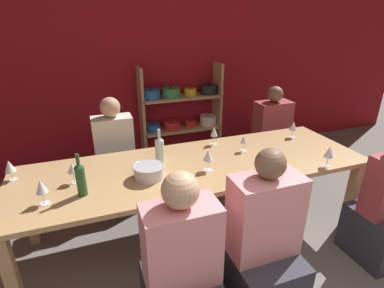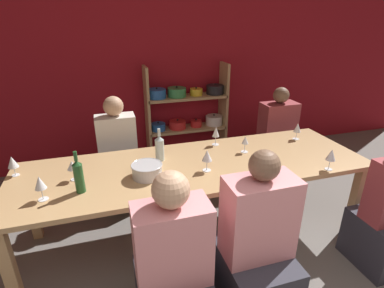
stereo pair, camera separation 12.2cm
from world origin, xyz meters
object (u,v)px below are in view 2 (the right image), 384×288
object	(u,v)px
wine_glass_red_c	(207,156)
person_near_b	(384,221)
wine_bottle_green	(79,176)
wine_glass_white_b	(72,166)
wine_glass_red_a	(40,183)
wine_glass_empty_b	(297,128)
wine_glass_white_a	(216,132)
dining_table	(195,171)
person_far_b	(275,145)
wine_glass_empty_a	(245,141)
person_near_a	(255,255)
person_far_a	(120,166)
wine_bottle_dark	(160,148)
shelf_unit	(188,118)
wine_glass_red_b	(331,155)
wine_glass_red_d	(12,162)
person_near_c	(174,279)
mixing_bowl	(147,170)

from	to	relation	value
wine_glass_red_c	person_near_b	xyz separation A→B (m)	(1.30, -0.65, -0.47)
wine_bottle_green	wine_glass_white_b	bearing A→B (deg)	105.94
wine_glass_red_a	wine_glass_empty_b	world-z (taller)	wine_glass_red_a
wine_glass_white_a	person_near_b	distance (m)	1.60
dining_table	person_far_b	xyz separation A→B (m)	(1.36, 0.86, -0.27)
wine_glass_white_b	person_far_b	world-z (taller)	person_far_b
wine_glass_red_a	person_far_b	bearing A→B (deg)	22.82
wine_glass_empty_a	wine_glass_empty_b	xyz separation A→B (m)	(0.66, 0.14, 0.01)
wine_glass_white_a	person_near_a	bearing A→B (deg)	-97.60
wine_glass_empty_b	person_near_b	xyz separation A→B (m)	(0.17, -1.03, -0.46)
person_far_a	person_far_b	distance (m)	1.98
wine_glass_red_a	wine_glass_white_b	size ratio (longest dim) A/B	1.12
wine_glass_empty_a	person_far_b	xyz separation A→B (m)	(0.84, 0.76, -0.46)
wine_bottle_dark	wine_glass_white_a	size ratio (longest dim) A/B	1.57
person_far_a	shelf_unit	bearing A→B (deg)	-140.65
wine_glass_red_a	wine_glass_red_c	distance (m)	1.25
shelf_unit	wine_bottle_dark	size ratio (longest dim) A/B	4.59
wine_glass_white_a	person_near_a	size ratio (longest dim) A/B	0.15
dining_table	wine_glass_red_c	distance (m)	0.25
person_far_b	wine_bottle_green	bearing A→B (deg)	24.37
wine_bottle_green	wine_glass_red_b	world-z (taller)	wine_bottle_green
wine_bottle_green	person_far_b	size ratio (longest dim) A/B	0.28
wine_glass_empty_a	wine_glass_red_c	xyz separation A→B (m)	(-0.47, -0.25, 0.02)
wine_glass_empty_a	wine_glass_red_d	size ratio (longest dim) A/B	0.93
wine_glass_red_b	wine_glass_red_a	bearing A→B (deg)	174.63
wine_glass_red_d	person_near_c	xyz separation A→B (m)	(1.04, -1.09, -0.45)
wine_glass_red_d	person_near_a	distance (m)	1.99
dining_table	wine_glass_white_a	distance (m)	0.52
wine_glass_empty_a	person_far_b	bearing A→B (deg)	42.06
wine_glass_red_a	person_far_b	distance (m)	2.81
wine_bottle_green	wine_bottle_dark	distance (m)	0.75
dining_table	wine_glass_white_b	size ratio (longest dim) A/B	18.59
wine_bottle_green	person_near_c	world-z (taller)	person_near_c
dining_table	wine_glass_empty_b	distance (m)	1.23
wine_bottle_green	wine_glass_red_c	world-z (taller)	wine_bottle_green
wine_glass_red_d	person_far_a	xyz separation A→B (m)	(0.84, 0.56, -0.43)
person_far_b	wine_glass_red_d	bearing A→B (deg)	12.58
wine_glass_white_a	wine_glass_red_a	size ratio (longest dim) A/B	1.03
wine_bottle_dark	wine_glass_red_d	bearing A→B (deg)	177.06
mixing_bowl	wine_glass_red_b	xyz separation A→B (m)	(1.48, -0.33, 0.07)
dining_table	person_far_a	distance (m)	1.04
person_near_a	person_far_b	world-z (taller)	person_near_a
wine_glass_white_a	wine_glass_empty_b	xyz separation A→B (m)	(0.87, -0.11, -0.01)
wine_bottle_green	dining_table	bearing A→B (deg)	10.88
mixing_bowl	wine_glass_white_b	world-z (taller)	wine_glass_white_b
wine_glass_empty_b	person_near_c	bearing A→B (deg)	-145.44
wine_glass_empty_a	wine_glass_red_b	world-z (taller)	wine_glass_red_b
wine_bottle_green	wine_glass_empty_b	xyz separation A→B (m)	(2.13, 0.42, -0.01)
wine_bottle_green	wine_bottle_dark	xyz separation A→B (m)	(0.66, 0.35, -0.01)
shelf_unit	wine_glass_red_a	bearing A→B (deg)	-130.93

